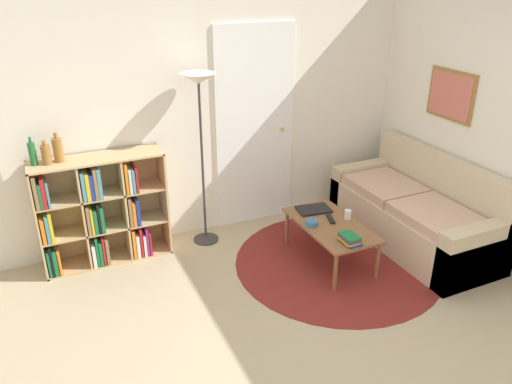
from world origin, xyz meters
TOP-DOWN VIEW (x-y plane):
  - ground_plane at (0.00, 0.00)m, footprint 14.00×14.00m
  - wall_back at (0.02, 2.41)m, footprint 7.15×0.11m
  - wall_right at (2.10, 1.19)m, footprint 0.08×5.39m
  - rug at (0.75, 1.21)m, footprint 1.95×1.95m
  - bookshelf at (-1.25, 2.20)m, footprint 1.16×0.34m
  - floor_lamp at (-0.24, 2.14)m, footprint 0.33×0.33m
  - couch at (1.72, 1.24)m, footprint 0.81×1.80m
  - coffee_table at (0.70, 1.28)m, footprint 0.53×0.97m
  - laptop at (0.70, 1.59)m, footprint 0.35×0.26m
  - bowl at (0.52, 1.33)m, footprint 0.11×0.11m
  - book_stack_on_table at (0.66, 0.92)m, footprint 0.14×0.20m
  - cup at (0.89, 1.30)m, footprint 0.06×0.06m
  - remote at (0.74, 1.35)m, footprint 0.09×0.18m
  - bottle_left at (-1.71, 2.23)m, footprint 0.06×0.06m
  - bottle_middle at (-1.61, 2.20)m, footprint 0.08×0.08m
  - bottle_right at (-1.51, 2.22)m, footprint 0.08×0.08m

SIDE VIEW (x-z plane):
  - ground_plane at x=0.00m, z-range 0.00..0.00m
  - rug at x=0.75m, z-range 0.00..0.01m
  - couch at x=1.72m, z-range -0.14..0.74m
  - coffee_table at x=0.70m, z-range 0.16..0.55m
  - laptop at x=0.70m, z-range 0.39..0.41m
  - remote at x=0.74m, z-range 0.39..0.41m
  - bowl at x=0.52m, z-range 0.39..0.44m
  - book_stack_on_table at x=0.66m, z-range 0.39..0.47m
  - cup at x=0.89m, z-range 0.39..0.49m
  - bookshelf at x=-1.25m, z-range -0.02..1.02m
  - bottle_middle at x=-1.61m, z-range 1.02..1.23m
  - bottle_left at x=-1.71m, z-range 1.02..1.27m
  - bottle_right at x=-1.51m, z-range 1.02..1.28m
  - wall_back at x=0.02m, z-range -0.01..2.59m
  - wall_right at x=2.10m, z-range 0.00..2.60m
  - floor_lamp at x=-0.24m, z-range 0.62..2.33m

